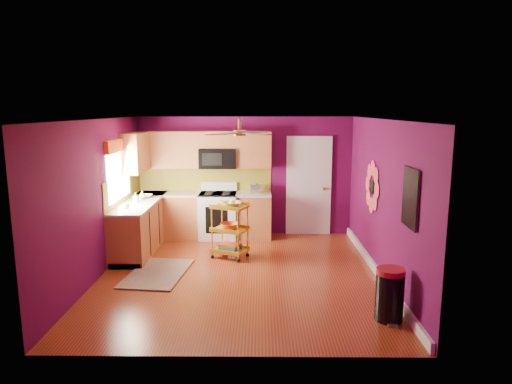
{
  "coord_description": "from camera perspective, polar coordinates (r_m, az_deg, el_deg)",
  "views": [
    {
      "loc": [
        0.33,
        -7.06,
        2.66
      ],
      "look_at": [
        0.26,
        0.4,
        1.29
      ],
      "focal_mm": 32.0,
      "sensor_mm": 36.0,
      "label": 1
    }
  ],
  "objects": [
    {
      "name": "panel_door",
      "position": [
        9.72,
        6.59,
        0.63
      ],
      "size": [
        0.95,
        0.11,
        2.15
      ],
      "color": "white",
      "rests_on": "ground"
    },
    {
      "name": "teal_kettle",
      "position": [
        9.45,
        -0.01,
        0.42
      ],
      "size": [
        0.18,
        0.18,
        0.21
      ],
      "color": "teal",
      "rests_on": "lower_cabinets"
    },
    {
      "name": "lower_cabinets",
      "position": [
        9.3,
        -9.85,
        -3.62
      ],
      "size": [
        2.81,
        2.31,
        0.94
      ],
      "color": "brown",
      "rests_on": "ground"
    },
    {
      "name": "left_window",
      "position": [
        8.55,
        -16.81,
        3.74
      ],
      "size": [
        0.08,
        1.35,
        1.08
      ],
      "color": "white",
      "rests_on": "ground"
    },
    {
      "name": "electric_range",
      "position": [
        9.52,
        -4.75,
        -2.87
      ],
      "size": [
        0.76,
        0.66,
        1.13
      ],
      "color": "white",
      "rests_on": "ground"
    },
    {
      "name": "counter_dish",
      "position": [
        9.19,
        -13.6,
        -0.5
      ],
      "size": [
        0.25,
        0.25,
        0.06
      ],
      "primitive_type": "imported",
      "color": "white",
      "rests_on": "lower_cabinets"
    },
    {
      "name": "ground",
      "position": [
        7.55,
        -2.0,
        -10.26
      ],
      "size": [
        5.0,
        5.0,
        0.0
      ],
      "primitive_type": "plane",
      "color": "maroon",
      "rests_on": "ground"
    },
    {
      "name": "toaster",
      "position": [
        9.41,
        -0.09,
        0.41
      ],
      "size": [
        0.22,
        0.15,
        0.18
      ],
      "primitive_type": "cube",
      "color": "beige",
      "rests_on": "lower_cabinets"
    },
    {
      "name": "soap_bottle_a",
      "position": [
        8.75,
        -14.84,
        -0.67
      ],
      "size": [
        0.09,
        0.09,
        0.19
      ],
      "primitive_type": "imported",
      "color": "#EA3F72",
      "rests_on": "lower_cabinets"
    },
    {
      "name": "counter_cup",
      "position": [
        8.26,
        -15.94,
        -1.7
      ],
      "size": [
        0.12,
        0.12,
        0.1
      ],
      "primitive_type": "imported",
      "color": "white",
      "rests_on": "lower_cabinets"
    },
    {
      "name": "shag_rug",
      "position": [
        7.74,
        -12.22,
        -9.88
      ],
      "size": [
        1.02,
        1.51,
        0.02
      ],
      "primitive_type": "cube",
      "rotation": [
        0.0,
        0.0,
        -0.11
      ],
      "color": "black",
      "rests_on": "ground"
    },
    {
      "name": "room_envelope",
      "position": [
        7.14,
        -1.87,
        2.1
      ],
      "size": [
        4.54,
        5.04,
        2.52
      ],
      "color": "#54093E",
      "rests_on": "ground"
    },
    {
      "name": "trash_can",
      "position": [
        6.16,
        16.36,
        -12.19
      ],
      "size": [
        0.38,
        0.4,
        0.68
      ],
      "color": "black",
      "rests_on": "ground"
    },
    {
      "name": "upper_cabinetry",
      "position": [
        9.4,
        -9.09,
        5.0
      ],
      "size": [
        2.8,
        2.3,
        1.26
      ],
      "color": "brown",
      "rests_on": "ground"
    },
    {
      "name": "ceiling_fan",
      "position": [
        7.27,
        -2.05,
        7.46
      ],
      "size": [
        1.01,
        1.01,
        0.26
      ],
      "color": "#BF8C3F",
      "rests_on": "ground"
    },
    {
      "name": "soap_bottle_b",
      "position": [
        9.03,
        -14.04,
        -0.37
      ],
      "size": [
        0.13,
        0.13,
        0.17
      ],
      "primitive_type": "imported",
      "color": "white",
      "rests_on": "lower_cabinets"
    },
    {
      "name": "right_wall_art",
      "position": [
        7.09,
        16.1,
        0.09
      ],
      "size": [
        0.04,
        2.74,
        1.04
      ],
      "color": "black",
      "rests_on": "ground"
    },
    {
      "name": "rolling_cart",
      "position": [
        8.22,
        -3.24,
        -4.51
      ],
      "size": [
        0.72,
        0.64,
        1.07
      ],
      "color": "gold",
      "rests_on": "ground"
    }
  ]
}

